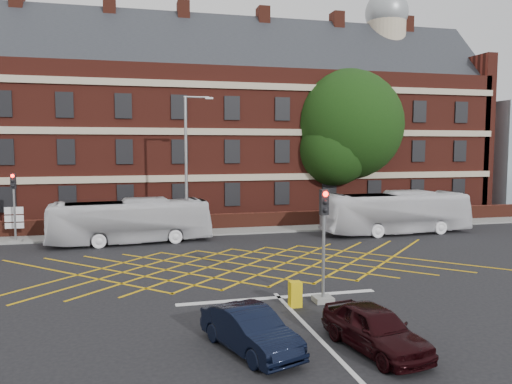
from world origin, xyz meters
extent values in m
plane|color=black|center=(0.00, 0.00, 0.00)|extent=(120.00, 120.00, 0.00)
cube|color=#551D15|center=(0.00, 22.00, 6.00)|extent=(50.00, 12.00, 12.00)
cube|color=black|center=(0.00, 22.00, 12.00)|extent=(51.00, 10.61, 10.61)
cube|color=#B7A88C|center=(0.00, 15.92, 7.00)|extent=(50.00, 0.18, 0.50)
cube|color=black|center=(0.00, 15.94, 5.50)|extent=(1.20, 0.14, 1.80)
cube|color=#532116|center=(-7.00, 22.00, 16.50)|extent=(1.00, 1.40, 3.20)
cylinder|color=#B7A88C|center=(18.00, 22.00, 15.00)|extent=(3.60, 3.60, 6.00)
sphere|color=gray|center=(18.00, 22.00, 18.40)|extent=(4.00, 4.00, 4.00)
cube|color=#532116|center=(0.00, 13.00, 0.55)|extent=(56.00, 0.50, 1.10)
cube|color=slate|center=(0.00, 12.00, 0.06)|extent=(60.00, 3.00, 0.12)
cube|color=#CC990C|center=(0.00, 2.00, 0.01)|extent=(8.22, 8.22, 0.02)
cube|color=silver|center=(0.00, -3.50, 0.01)|extent=(8.00, 0.30, 0.02)
cube|color=silver|center=(0.00, -10.00, 0.01)|extent=(0.15, 14.00, 0.02)
imported|color=silver|center=(-5.64, 9.24, 1.35)|extent=(9.87, 3.10, 2.71)
imported|color=silver|center=(11.76, 8.38, 1.44)|extent=(10.39, 2.77, 2.87)
imported|color=black|center=(-2.25, -8.20, 0.62)|extent=(2.50, 4.01, 1.25)
imported|color=black|center=(1.25, -9.02, 0.65)|extent=(2.21, 4.06, 1.31)
cylinder|color=black|center=(11.94, 16.88, 2.93)|extent=(0.90, 0.90, 5.86)
sphere|color=black|center=(11.94, 16.88, 7.68)|extent=(9.12, 9.12, 9.12)
sphere|color=black|center=(10.44, 16.08, 5.66)|extent=(5.93, 5.93, 5.93)
sphere|color=black|center=(13.44, 17.68, 6.06)|extent=(5.47, 5.47, 5.47)
cube|color=slate|center=(1.47, -4.41, 0.10)|extent=(0.70, 0.70, 0.20)
cylinder|color=gray|center=(1.47, -4.41, 1.75)|extent=(0.12, 0.12, 3.50)
cube|color=black|center=(1.47, -4.41, 3.80)|extent=(0.30, 0.25, 0.95)
sphere|color=#FF0C05|center=(1.47, -4.55, 4.12)|extent=(0.20, 0.20, 0.20)
cube|color=slate|center=(-12.45, 10.89, 0.10)|extent=(0.70, 0.70, 0.20)
cylinder|color=gray|center=(-12.45, 10.89, 1.75)|extent=(0.12, 0.12, 3.50)
cube|color=black|center=(-12.45, 10.89, 3.80)|extent=(0.30, 0.25, 0.95)
sphere|color=#FF0C05|center=(-12.45, 10.75, 4.12)|extent=(0.20, 0.20, 0.20)
cube|color=slate|center=(-2.15, 10.00, 0.10)|extent=(1.00, 1.00, 0.20)
cylinder|color=gray|center=(-2.15, 10.00, 4.49)|extent=(0.18, 0.18, 8.97)
cylinder|color=gray|center=(-1.45, 10.00, 8.97)|extent=(1.60, 0.12, 0.12)
cube|color=gray|center=(-0.65, 10.00, 8.92)|extent=(0.50, 0.20, 0.12)
cylinder|color=gray|center=(-12.69, 11.89, 1.10)|extent=(0.10, 0.10, 2.20)
cube|color=silver|center=(-12.69, 11.81, 1.90)|extent=(1.10, 0.06, 0.45)
cube|color=silver|center=(-12.69, 11.81, 1.40)|extent=(1.10, 0.06, 0.40)
cube|color=silver|center=(-12.69, 11.81, 0.95)|extent=(1.10, 0.06, 0.35)
cube|color=gold|center=(0.27, -4.69, 0.47)|extent=(0.43, 0.41, 0.93)
camera|label=1|loc=(-5.41, -21.71, 5.86)|focal=35.00mm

